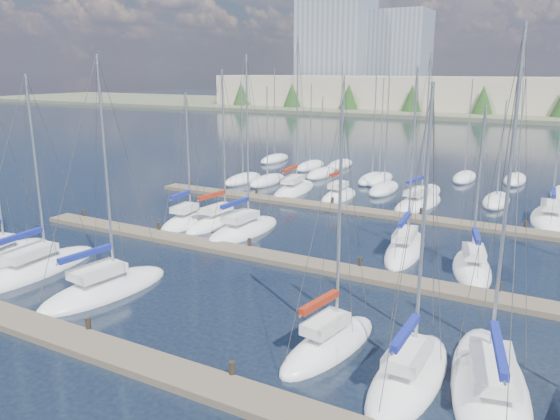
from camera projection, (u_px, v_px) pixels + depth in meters
The scene contains 20 objects.
ground at pixel (449, 163), 71.82m from camera, with size 400.00×400.00×0.00m, color #182131.
dock_near at pixel (140, 362), 22.72m from camera, with size 44.00×1.93×1.10m.
dock_mid at pixel (295, 262), 34.56m from camera, with size 44.00×1.93×1.10m.
dock_far at pixel (371, 212), 46.41m from camera, with size 44.00×1.93×1.10m.
sailboat_k at pixel (405, 249), 36.95m from camera, with size 3.26×8.66×12.92m.
sailboat_f at pixel (490, 388), 20.85m from camera, with size 5.06×10.57×14.31m.
sailboat_p at pixel (418, 203), 49.42m from camera, with size 3.82×8.67×14.16m.
sailboat_b at pixel (37, 269), 33.29m from camera, with size 3.44×9.27×12.48m.
sailboat_l at pixel (472, 268), 33.33m from camera, with size 3.89×7.18×10.72m.
sailboat_i at pixel (221, 222), 43.48m from camera, with size 2.88×7.86×12.74m.
sailboat_j at pixel (244, 230), 41.22m from camera, with size 3.21×8.33×13.78m.
sailboat_o at pixel (339, 196), 52.21m from camera, with size 2.33×6.35×12.21m.
sailboat_c at pixel (105, 289), 30.20m from camera, with size 4.06×8.41×13.48m.
sailboat_h at pixel (187, 221), 43.59m from camera, with size 2.92×6.50×11.02m.
sailboat_e at pixel (409, 376), 21.62m from camera, with size 2.48×7.65×12.31m.
sailboat_d at pixel (329, 345), 24.06m from camera, with size 3.15×6.95×11.33m.
sailboat_q at pixel (550, 218), 44.56m from camera, with size 3.46×8.66×12.31m.
sailboat_n at pixel (294, 190), 54.97m from camera, with size 3.61×9.09×15.79m.
distant_boats at pixel (377, 179), 60.05m from camera, with size 36.93×20.75×13.30m.
shoreline at pixel (474, 86), 152.17m from camera, with size 400.00×60.00×38.00m.
Camera 1 is at (14.99, -12.99, 12.00)m, focal length 35.00 mm.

